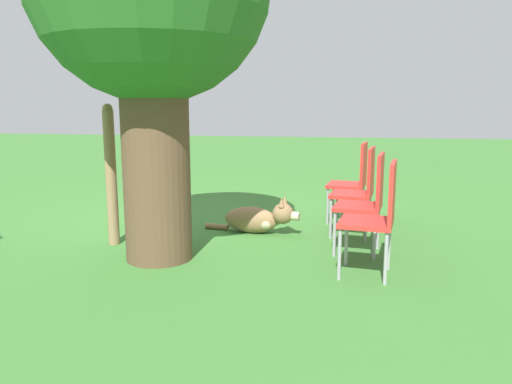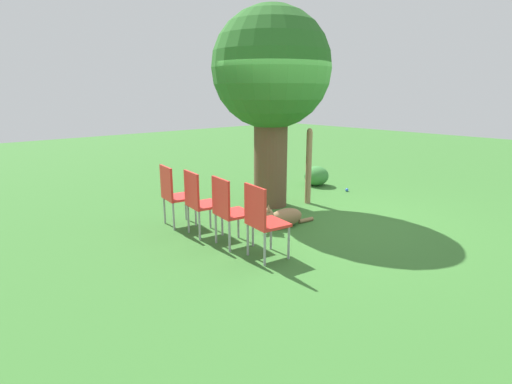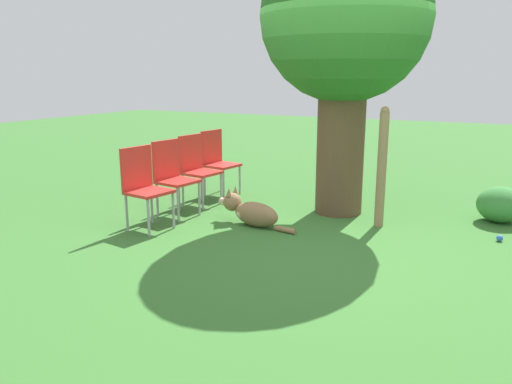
{
  "view_description": "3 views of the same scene",
  "coord_description": "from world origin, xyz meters",
  "px_view_note": "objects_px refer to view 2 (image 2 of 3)",
  "views": [
    {
      "loc": [
        -1.72,
        5.24,
        1.42
      ],
      "look_at": [
        -0.83,
        -0.06,
        0.44
      ],
      "focal_mm": 35.0,
      "sensor_mm": 36.0,
      "label": 1
    },
    {
      "loc": [
        -5.06,
        -4.04,
        2.02
      ],
      "look_at": [
        -0.99,
        0.48,
        0.5
      ],
      "focal_mm": 28.0,
      "sensor_mm": 36.0,
      "label": 2
    },
    {
      "loc": [
        1.77,
        -5.01,
        1.75
      ],
      "look_at": [
        -0.75,
        -0.07,
        0.44
      ],
      "focal_mm": 35.0,
      "sensor_mm": 36.0,
      "label": 3
    }
  ],
  "objects_px": {
    "fence_post": "(309,166)",
    "red_chair_0": "(262,217)",
    "red_chair_1": "(228,208)",
    "red_chair_2": "(199,199)",
    "tennis_ball": "(347,190)",
    "red_chair_3": "(174,192)",
    "dog": "(281,217)",
    "oak_tree": "(271,75)"
  },
  "relations": [
    {
      "from": "red_chair_1",
      "to": "red_chair_3",
      "type": "distance_m",
      "value": 1.23
    },
    {
      "from": "red_chair_3",
      "to": "oak_tree",
      "type": "bearing_deg",
      "value": 4.25
    },
    {
      "from": "red_chair_3",
      "to": "tennis_ball",
      "type": "distance_m",
      "value": 3.89
    },
    {
      "from": "red_chair_1",
      "to": "tennis_ball",
      "type": "bearing_deg",
      "value": 19.98
    },
    {
      "from": "red_chair_0",
      "to": "red_chair_3",
      "type": "bearing_deg",
      "value": 103.16
    },
    {
      "from": "red_chair_0",
      "to": "red_chair_3",
      "type": "height_order",
      "value": "same"
    },
    {
      "from": "red_chair_1",
      "to": "red_chair_2",
      "type": "distance_m",
      "value": 0.62
    },
    {
      "from": "fence_post",
      "to": "red_chair_3",
      "type": "distance_m",
      "value": 2.59
    },
    {
      "from": "red_chair_0",
      "to": "red_chair_3",
      "type": "distance_m",
      "value": 1.85
    },
    {
      "from": "oak_tree",
      "to": "dog",
      "type": "distance_m",
      "value": 2.5
    },
    {
      "from": "dog",
      "to": "red_chair_2",
      "type": "bearing_deg",
      "value": -16.92
    },
    {
      "from": "tennis_ball",
      "to": "red_chair_1",
      "type": "bearing_deg",
      "value": -168.83
    },
    {
      "from": "oak_tree",
      "to": "red_chair_2",
      "type": "distance_m",
      "value": 2.62
    },
    {
      "from": "oak_tree",
      "to": "red_chair_3",
      "type": "height_order",
      "value": "oak_tree"
    },
    {
      "from": "tennis_ball",
      "to": "red_chair_0",
      "type": "bearing_deg",
      "value": -159.85
    },
    {
      "from": "fence_post",
      "to": "red_chair_3",
      "type": "xyz_separation_m",
      "value": [
        -2.53,
        0.53,
        -0.16
      ]
    },
    {
      "from": "red_chair_1",
      "to": "red_chair_2",
      "type": "height_order",
      "value": "same"
    },
    {
      "from": "red_chair_3",
      "to": "fence_post",
      "type": "bearing_deg",
      "value": -2.91
    },
    {
      "from": "oak_tree",
      "to": "red_chair_2",
      "type": "xyz_separation_m",
      "value": [
        -1.87,
        -0.46,
        -1.78
      ]
    },
    {
      "from": "fence_post",
      "to": "red_chair_1",
      "type": "height_order",
      "value": "fence_post"
    },
    {
      "from": "oak_tree",
      "to": "dog",
      "type": "xyz_separation_m",
      "value": [
        -0.75,
        -1.02,
        -2.15
      ]
    },
    {
      "from": "red_chair_0",
      "to": "red_chair_2",
      "type": "height_order",
      "value": "same"
    },
    {
      "from": "red_chair_0",
      "to": "red_chair_2",
      "type": "distance_m",
      "value": 1.23
    },
    {
      "from": "red_chair_0",
      "to": "red_chair_1",
      "type": "distance_m",
      "value": 0.62
    },
    {
      "from": "red_chair_0",
      "to": "red_chair_1",
      "type": "xyz_separation_m",
      "value": [
        -0.05,
        0.62,
        0.0
      ]
    },
    {
      "from": "fence_post",
      "to": "tennis_ball",
      "type": "distance_m",
      "value": 1.46
    },
    {
      "from": "red_chair_0",
      "to": "red_chair_2",
      "type": "bearing_deg",
      "value": 103.16
    },
    {
      "from": "dog",
      "to": "tennis_ball",
      "type": "height_order",
      "value": "dog"
    },
    {
      "from": "red_chair_0",
      "to": "tennis_ball",
      "type": "xyz_separation_m",
      "value": [
        3.69,
        1.35,
        -0.51
      ]
    },
    {
      "from": "oak_tree",
      "to": "red_chair_0",
      "type": "xyz_separation_m",
      "value": [
        -1.78,
        -1.69,
        -1.78
      ]
    },
    {
      "from": "red_chair_1",
      "to": "fence_post",
      "type": "bearing_deg",
      "value": 24.92
    },
    {
      "from": "fence_post",
      "to": "red_chair_3",
      "type": "height_order",
      "value": "fence_post"
    },
    {
      "from": "fence_post",
      "to": "red_chair_2",
      "type": "height_order",
      "value": "fence_post"
    },
    {
      "from": "red_chair_0",
      "to": "tennis_ball",
      "type": "bearing_deg",
      "value": 28.96
    },
    {
      "from": "red_chair_1",
      "to": "red_chair_2",
      "type": "relative_size",
      "value": 1.0
    },
    {
      "from": "oak_tree",
      "to": "dog",
      "type": "height_order",
      "value": "oak_tree"
    },
    {
      "from": "dog",
      "to": "red_chair_1",
      "type": "height_order",
      "value": "red_chair_1"
    },
    {
      "from": "fence_post",
      "to": "red_chair_0",
      "type": "distance_m",
      "value": 2.74
    },
    {
      "from": "fence_post",
      "to": "red_chair_1",
      "type": "bearing_deg",
      "value": -163.89
    },
    {
      "from": "oak_tree",
      "to": "tennis_ball",
      "type": "xyz_separation_m",
      "value": [
        1.91,
        -0.34,
        -2.28
      ]
    },
    {
      "from": "oak_tree",
      "to": "dog",
      "type": "relative_size",
      "value": 3.19
    },
    {
      "from": "red_chair_2",
      "to": "red_chair_3",
      "type": "relative_size",
      "value": 1.0
    }
  ]
}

